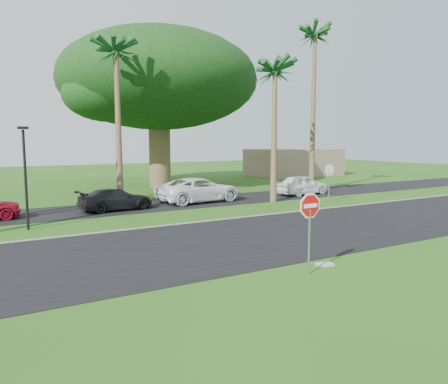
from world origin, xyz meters
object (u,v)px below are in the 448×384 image
at_px(car_pickup, 302,185).
at_px(car_minivan, 199,190).
at_px(stop_sign_far, 329,175).
at_px(car_dark, 116,200).
at_px(stop_sign_near, 310,216).

bearing_deg(car_pickup, car_minivan, 78.97).
relative_size(stop_sign_far, car_dark, 0.61).
relative_size(car_minivan, car_pickup, 1.33).
height_order(car_dark, car_pickup, car_pickup).
xyz_separation_m(car_dark, car_pickup, (13.98, 0.01, 0.10)).
xyz_separation_m(stop_sign_far, car_pickup, (1.03, 3.81, -1.04)).
distance_m(stop_sign_far, car_pickup, 4.08).
height_order(stop_sign_far, car_minivan, stop_sign_far).
xyz_separation_m(stop_sign_far, car_dark, (-12.95, 3.80, -1.15)).
height_order(stop_sign_near, stop_sign_far, same).
distance_m(car_minivan, car_pickup, 8.29).
height_order(car_dark, car_minivan, car_minivan).
distance_m(stop_sign_near, car_pickup, 19.43).
relative_size(stop_sign_far, car_minivan, 0.46).
height_order(stop_sign_far, car_pickup, stop_sign_far).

